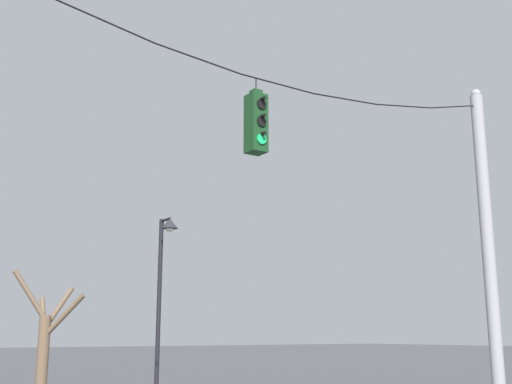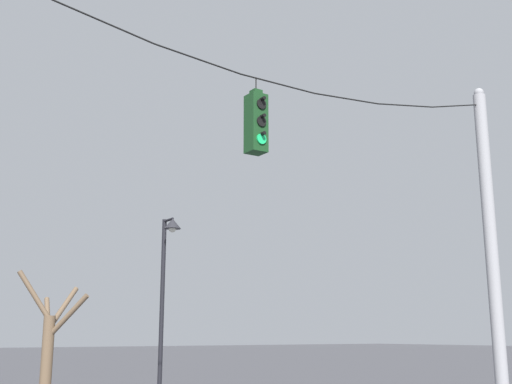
# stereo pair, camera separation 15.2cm
# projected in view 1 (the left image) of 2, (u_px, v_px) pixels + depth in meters

# --- Properties ---
(utility_pole_right) EXTENTS (0.31, 0.31, 8.21)m
(utility_pole_right) POSITION_uv_depth(u_px,v_px,m) (488.00, 250.00, 15.47)
(utility_pole_right) COLOR gray
(utility_pole_right) RESTS_ON ground_plane
(span_wire) EXTENTS (12.53, 0.03, 0.89)m
(span_wire) POSITION_uv_depth(u_px,v_px,m) (279.00, 70.00, 12.68)
(span_wire) COLOR black
(traffic_light_over_intersection) EXTENTS (0.34, 0.58, 1.49)m
(traffic_light_over_intersection) POSITION_uv_depth(u_px,v_px,m) (256.00, 123.00, 12.12)
(traffic_light_over_intersection) COLOR #143819
(street_lamp) EXTENTS (0.46, 0.79, 5.20)m
(street_lamp) POSITION_uv_depth(u_px,v_px,m) (164.00, 271.00, 17.20)
(street_lamp) COLOR black
(street_lamp) RESTS_ON ground_plane
(bare_tree) EXTENTS (2.10, 2.11, 3.96)m
(bare_tree) POSITION_uv_depth(u_px,v_px,m) (45.00, 343.00, 18.66)
(bare_tree) COLOR brown
(bare_tree) RESTS_ON ground_plane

